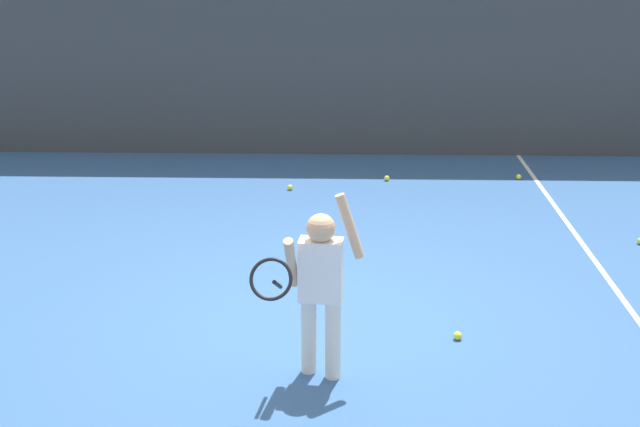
# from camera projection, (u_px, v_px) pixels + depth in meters

# --- Properties ---
(ground_plane) EXTENTS (20.00, 20.00, 0.00)m
(ground_plane) POSITION_uv_depth(u_px,v_px,m) (315.00, 317.00, 7.22)
(ground_plane) COLOR #335B93
(court_line_sideline) EXTENTS (0.05, 9.00, 0.00)m
(court_line_sideline) POSITION_uv_depth(u_px,v_px,m) (604.00, 274.00, 8.10)
(court_line_sideline) COLOR white
(court_line_sideline) RESTS_ON ground
(back_fence_windscreen) EXTENTS (12.79, 0.08, 2.91)m
(back_fence_windscreen) POSITION_uv_depth(u_px,v_px,m) (328.00, 48.00, 11.82)
(back_fence_windscreen) COLOR #383D42
(back_fence_windscreen) RESTS_ON ground
(fence_post_1) EXTENTS (0.09, 0.09, 3.06)m
(fence_post_1) POSITION_uv_depth(u_px,v_px,m) (329.00, 42.00, 11.86)
(fence_post_1) COLOR slate
(fence_post_1) RESTS_ON ground
(tennis_player) EXTENTS (0.76, 0.57, 1.35)m
(tennis_player) POSITION_uv_depth(u_px,v_px,m) (319.00, 281.00, 6.07)
(tennis_player) COLOR silver
(tennis_player) RESTS_ON ground
(tennis_ball_0) EXTENTS (0.07, 0.07, 0.07)m
(tennis_ball_0) POSITION_uv_depth(u_px,v_px,m) (519.00, 177.00, 11.04)
(tennis_ball_0) COLOR #CCE033
(tennis_ball_0) RESTS_ON ground
(tennis_ball_1) EXTENTS (0.07, 0.07, 0.07)m
(tennis_ball_1) POSITION_uv_depth(u_px,v_px,m) (458.00, 336.00, 6.82)
(tennis_ball_1) COLOR #CCE033
(tennis_ball_1) RESTS_ON ground
(tennis_ball_3) EXTENTS (0.07, 0.07, 0.07)m
(tennis_ball_3) POSITION_uv_depth(u_px,v_px,m) (387.00, 178.00, 10.98)
(tennis_ball_3) COLOR #CCE033
(tennis_ball_3) RESTS_ON ground
(tennis_ball_4) EXTENTS (0.07, 0.07, 0.07)m
(tennis_ball_4) POSITION_uv_depth(u_px,v_px,m) (640.00, 241.00, 8.83)
(tennis_ball_4) COLOR #CCE033
(tennis_ball_4) RESTS_ON ground
(tennis_ball_5) EXTENTS (0.07, 0.07, 0.07)m
(tennis_ball_5) POSITION_uv_depth(u_px,v_px,m) (290.00, 187.00, 10.61)
(tennis_ball_5) COLOR #CCE033
(tennis_ball_5) RESTS_ON ground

